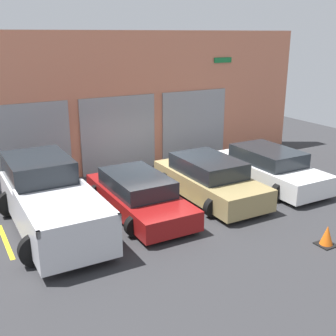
{
  "coord_description": "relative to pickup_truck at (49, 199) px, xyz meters",
  "views": [
    {
      "loc": [
        -6.38,
        -12.07,
        5.3
      ],
      "look_at": [
        0.0,
        -0.64,
        1.1
      ],
      "focal_mm": 45.0,
      "sensor_mm": 36.0,
      "label": 1
    }
  ],
  "objects": [
    {
      "name": "ground_plane",
      "position": [
        3.94,
        0.85,
        -0.85
      ],
      "size": [
        28.0,
        28.0,
        0.0
      ],
      "primitive_type": "plane",
      "color": "#2D2D30"
    },
    {
      "name": "shophouse_building",
      "position": [
        3.93,
        4.13,
        1.81
      ],
      "size": [
        17.11,
        0.68,
        5.41
      ],
      "color": "#D17A5B",
      "rests_on": "ground"
    },
    {
      "name": "pickup_truck",
      "position": [
        0.0,
        0.0,
        0.0
      ],
      "size": [
        2.51,
        5.25,
        1.8
      ],
      "color": "silver",
      "rests_on": "ground"
    },
    {
      "name": "sedan_white",
      "position": [
        7.87,
        -0.27,
        -0.22
      ],
      "size": [
        2.25,
        4.59,
        1.33
      ],
      "color": "white",
      "rests_on": "ground"
    },
    {
      "name": "sedan_side",
      "position": [
        2.62,
        -0.26,
        -0.28
      ],
      "size": [
        2.16,
        4.58,
        1.2
      ],
      "color": "maroon",
      "rests_on": "ground"
    },
    {
      "name": "van_right",
      "position": [
        5.25,
        -0.27,
        -0.21
      ],
      "size": [
        2.24,
        4.51,
        1.35
      ],
      "color": "#9E8956",
      "rests_on": "ground"
    },
    {
      "name": "parking_stripe_far_left",
      "position": [
        -1.31,
        -0.3,
        -0.84
      ],
      "size": [
        0.12,
        2.2,
        0.01
      ],
      "primitive_type": "cube",
      "color": "gold",
      "rests_on": "ground"
    },
    {
      "name": "parking_stripe_left",
      "position": [
        1.31,
        -0.3,
        -0.84
      ],
      "size": [
        0.12,
        2.2,
        0.01
      ],
      "primitive_type": "cube",
      "color": "gold",
      "rests_on": "ground"
    },
    {
      "name": "parking_stripe_centre",
      "position": [
        3.94,
        -0.3,
        -0.84
      ],
      "size": [
        0.12,
        2.2,
        0.01
      ],
      "primitive_type": "cube",
      "color": "gold",
      "rests_on": "ground"
    },
    {
      "name": "parking_stripe_right",
      "position": [
        6.56,
        -0.3,
        -0.84
      ],
      "size": [
        0.12,
        2.2,
        0.01
      ],
      "primitive_type": "cube",
      "color": "gold",
      "rests_on": "ground"
    },
    {
      "name": "parking_stripe_far_right",
      "position": [
        9.19,
        -0.3,
        -0.84
      ],
      "size": [
        0.12,
        2.2,
        0.01
      ],
      "primitive_type": "cube",
      "color": "gold",
      "rests_on": "ground"
    },
    {
      "name": "traffic_cone",
      "position": [
        6.0,
        -4.61,
        -0.59
      ],
      "size": [
        0.47,
        0.47,
        0.55
      ],
      "color": "black",
      "rests_on": "ground"
    }
  ]
}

